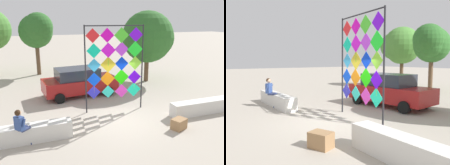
{
  "view_description": "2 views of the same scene",
  "coord_description": "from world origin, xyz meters",
  "views": [
    {
      "loc": [
        -3.93,
        -9.51,
        4.68
      ],
      "look_at": [
        -0.17,
        0.79,
        1.68
      ],
      "focal_mm": 37.77,
      "sensor_mm": 36.0,
      "label": 1
    },
    {
      "loc": [
        7.53,
        -4.89,
        2.49
      ],
      "look_at": [
        -0.08,
        0.4,
        1.58
      ],
      "focal_mm": 37.14,
      "sensor_mm": 36.0,
      "label": 2
    }
  ],
  "objects": [
    {
      "name": "cardboard_box_large",
      "position": [
        2.05,
        -1.67,
        0.23
      ],
      "size": [
        0.76,
        0.67,
        0.46
      ],
      "primitive_type": "cube",
      "rotation": [
        0.0,
        0.0,
        0.38
      ],
      "color": "#9E754C",
      "rests_on": "ground"
    },
    {
      "name": "seated_vendor",
      "position": [
        -4.32,
        -0.94,
        0.9
      ],
      "size": [
        0.73,
        0.71,
        1.53
      ],
      "color": "navy",
      "rests_on": "ground"
    },
    {
      "name": "plaza_ledge_left",
      "position": [
        -4.39,
        -0.58,
        0.34
      ],
      "size": [
        3.87,
        0.61,
        0.68
      ],
      "primitive_type": "cube",
      "color": "silver",
      "rests_on": "ground"
    },
    {
      "name": "parked_car",
      "position": [
        -1.01,
        4.43,
        0.88
      ],
      "size": [
        4.63,
        2.49,
        1.73
      ],
      "color": "maroon",
      "rests_on": "ground"
    },
    {
      "name": "ground",
      "position": [
        0.0,
        0.0,
        0.0
      ],
      "size": [
        120.0,
        120.0,
        0.0
      ],
      "primitive_type": "plane",
      "color": "#ADA393"
    },
    {
      "name": "kite_display_rack",
      "position": [
        0.2,
        1.35,
        2.51
      ],
      "size": [
        3.0,
        0.35,
        4.38
      ],
      "color": "#232328",
      "rests_on": "ground"
    },
    {
      "name": "tree_far_right",
      "position": [
        4.81,
        6.31,
        3.34
      ],
      "size": [
        3.92,
        4.33,
        5.23
      ],
      "color": "brown",
      "rests_on": "ground"
    },
    {
      "name": "plaza_ledge_right",
      "position": [
        4.39,
        -0.58,
        0.34
      ],
      "size": [
        3.87,
        0.61,
        0.68
      ],
      "primitive_type": "cube",
      "color": "silver",
      "rests_on": "ground"
    },
    {
      "name": "tree_palm_like",
      "position": [
        -2.92,
        10.92,
        3.74
      ],
      "size": [
        2.74,
        3.2,
        5.14
      ],
      "color": "brown",
      "rests_on": "ground"
    }
  ]
}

